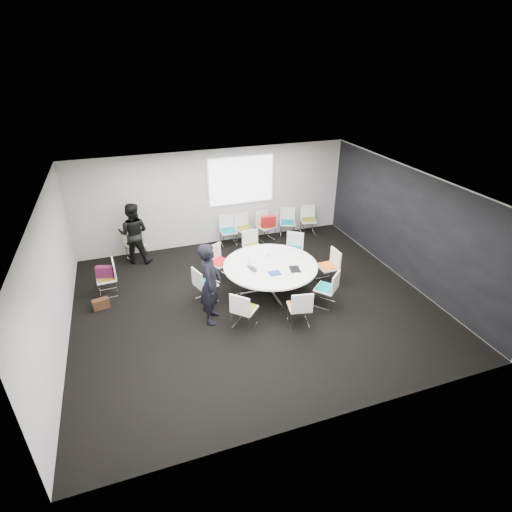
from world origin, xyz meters
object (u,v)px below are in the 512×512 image
object	(u,v)px
chair_back_c	(266,231)
chair_back_e	(308,225)
chair_ring_a	(327,272)
laptop	(254,268)
chair_back_b	(245,234)
chair_ring_g	(299,313)
chair_back_d	(287,228)
person_back	(134,233)
chair_ring_d	(220,268)
person_main	(210,284)
chair_spare_left	(108,284)
cup	(268,254)
brown_bag	(101,304)
chair_ring_h	(326,295)
chair_person_back	(136,250)
conference_table	(270,272)
chair_ring_e	(206,291)
chair_ring_b	(293,255)
chair_back_a	(229,236)
chair_ring_f	(244,316)
maroon_bag	(105,272)
chair_ring_c	(253,253)

from	to	relation	value
chair_back_c	chair_back_e	distance (m)	1.44
chair_ring_a	laptop	bearing A→B (deg)	87.13
chair_ring_a	chair_back_b	xyz separation A→B (m)	(-1.27, 2.87, 0.00)
chair_back_e	chair_ring_g	bearing A→B (deg)	76.33
chair_back_d	person_back	size ratio (longest dim) A/B	0.52
chair_ring_d	chair_back_d	size ratio (longest dim) A/B	1.00
chair_back_c	person_main	size ratio (longest dim) A/B	0.48
chair_ring_g	chair_spare_left	size ratio (longest dim) A/B	1.00
cup	brown_bag	distance (m)	4.06
chair_ring_h	chair_person_back	distance (m)	5.45
conference_table	chair_ring_e	bearing A→B (deg)	176.81
chair_ring_d	chair_person_back	xyz separation A→B (m)	(-1.96, 1.77, 0.00)
chair_ring_d	brown_bag	bearing A→B (deg)	-21.03
chair_ring_h	brown_bag	distance (m)	5.14
person_back	chair_ring_b	bearing A→B (deg)	177.78
chair_ring_d	chair_back_e	world-z (taller)	same
chair_back_a	person_main	world-z (taller)	person_main
chair_ring_d	chair_ring_f	world-z (taller)	same
maroon_bag	laptop	bearing A→B (deg)	-19.72
chair_ring_a	chair_ring_g	bearing A→B (deg)	132.17
chair_ring_h	chair_spare_left	xyz separation A→B (m)	(-4.71, 2.11, 0.00)
chair_ring_e	chair_ring_c	bearing A→B (deg)	113.10
chair_person_back	person_back	world-z (taller)	person_back
conference_table	person_back	bearing A→B (deg)	138.37
chair_ring_b	chair_ring_g	bearing A→B (deg)	103.81
conference_table	chair_back_e	world-z (taller)	chair_back_e
chair_ring_c	chair_ring_d	xyz separation A→B (m)	(-1.06, -0.54, 0.00)
chair_back_b	chair_person_back	distance (m)	3.19
chair_ring_f	chair_spare_left	xyz separation A→B (m)	(-2.70, 2.26, 0.00)
person_back	brown_bag	bearing A→B (deg)	83.99
chair_back_e	conference_table	bearing A→B (deg)	64.03
maroon_bag	brown_bag	distance (m)	0.78
chair_ring_c	laptop	bearing A→B (deg)	69.97
person_back	chair_ring_h	bearing A→B (deg)	156.70
chair_ring_g	chair_ring_a	bearing A→B (deg)	55.06
chair_spare_left	person_back	bearing A→B (deg)	-31.58
chair_ring_a	cup	world-z (taller)	chair_ring_a
chair_back_e	chair_back_b	bearing A→B (deg)	13.81
chair_ring_c	laptop	xyz separation A→B (m)	(-0.50, -1.59, 0.47)
chair_spare_left	maroon_bag	xyz separation A→B (m)	(-0.02, -0.00, 0.34)
chair_ring_b	chair_back_b	bearing A→B (deg)	-29.54
chair_back_c	person_back	world-z (taller)	person_back
chair_ring_c	chair_back_e	distance (m)	2.58
conference_table	chair_person_back	bearing A→B (deg)	136.68
chair_back_c	chair_person_back	bearing A→B (deg)	-16.07
laptop	chair_ring_d	bearing A→B (deg)	16.88
person_main	person_back	bearing A→B (deg)	43.06
chair_ring_c	chair_spare_left	distance (m)	3.80
chair_back_a	chair_person_back	xyz separation A→B (m)	(-2.69, -0.03, 0.00)
maroon_bag	brown_bag	world-z (taller)	maroon_bag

